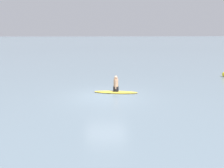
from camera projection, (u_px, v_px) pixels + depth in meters
name	position (u px, v px, depth m)	size (l,w,h in m)	color
ground_plane	(106.00, 96.00, 14.11)	(400.00, 400.00, 0.00)	slate
surfboard	(116.00, 92.00, 14.87)	(2.76, 0.63, 0.09)	gold
person_paddler	(116.00, 84.00, 14.77)	(0.44, 0.38, 1.01)	black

